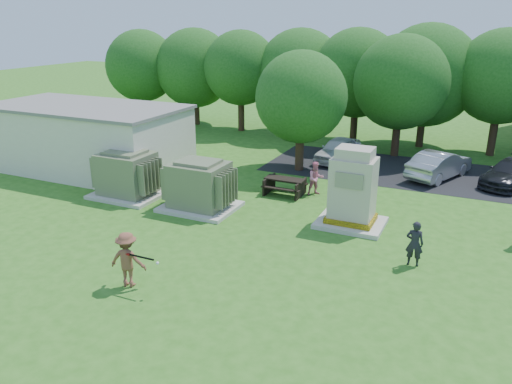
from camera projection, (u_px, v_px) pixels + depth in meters
The scene contains 16 objects.
ground at pixel (203, 268), 15.83m from camera, with size 120.00×120.00×0.00m, color #2D6619.
service_building at pixel (87, 139), 25.66m from camera, with size 10.00×5.00×3.20m, color beige.
service_building_roof at pixel (83, 107), 25.11m from camera, with size 10.20×5.20×0.15m, color slate.
parking_strip at pixel (465, 179), 24.61m from camera, with size 20.00×6.00×0.01m, color #232326.
transformer_left at pixel (127, 175), 21.94m from camera, with size 3.00×2.40×2.07m.
transformer_right at pixel (199, 186), 20.48m from camera, with size 3.00×2.40×2.07m.
generator_cabinet at pixel (353, 192), 18.71m from camera, with size 2.50×2.05×3.05m.
picnic_table at pixel (285, 184), 22.29m from camera, with size 1.77×1.33×0.76m.
batter at pixel (128, 260), 14.56m from camera, with size 1.10×0.63×1.70m, color brown.
person_by_generator at pixel (415, 244), 15.81m from camera, with size 0.55×0.36×1.51m, color black.
person_at_picnic at pixel (316, 178), 22.20m from camera, with size 0.73×0.57×1.51m, color pink.
car_white at pixel (338, 150), 27.49m from camera, with size 1.51×3.76×1.28m, color white.
car_silver_a at pixel (439, 165), 24.54m from camera, with size 1.45×4.15×1.37m, color #A0A0A4.
car_dark at pixel (511, 173), 23.53m from camera, with size 1.67×4.10×1.19m, color black.
batting_equipment at pixel (141, 257), 14.15m from camera, with size 1.18×0.14×0.17m.
tree_row at pixel (385, 77), 29.60m from camera, with size 41.30×13.30×7.30m.
Camera 1 is at (7.47, -12.11, 7.54)m, focal length 35.00 mm.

